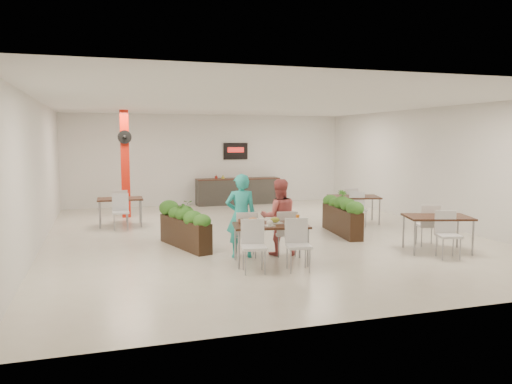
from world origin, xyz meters
TOP-DOWN VIEW (x-y plane):
  - ground at (0.00, 0.00)m, footprint 12.00×12.00m
  - room_shell at (0.00, 0.00)m, footprint 10.10×12.10m
  - red_column at (-3.00, 3.79)m, footprint 0.40×0.41m
  - service_counter at (1.00, 5.65)m, footprint 3.00×0.64m
  - main_table at (-0.69, -2.83)m, footprint 1.51×1.80m
  - diner_man at (-1.08, -2.17)m, footprint 0.67×0.49m
  - diner_woman at (-0.28, -2.17)m, footprint 0.84×0.70m
  - planter_left at (-2.00, -0.96)m, footprint 0.86×1.93m
  - planter_right at (1.95, -0.58)m, footprint 0.59×2.08m
  - side_table_a at (-3.23, 2.31)m, footprint 1.20×1.63m
  - side_table_b at (3.06, 0.85)m, footprint 1.58×1.67m
  - side_table_c at (2.97, -2.91)m, footprint 1.49×1.67m

SIDE VIEW (x-z plane):
  - ground at x=0.00m, z-range 0.00..0.00m
  - service_counter at x=1.00m, z-range -0.61..1.59m
  - planter_right at x=1.95m, z-range -0.04..1.06m
  - planter_left at x=-2.00m, z-range 0.00..1.04m
  - side_table_a at x=-3.23m, z-range 0.17..1.09m
  - side_table_c at x=2.97m, z-range 0.17..1.10m
  - main_table at x=-0.69m, z-range 0.17..1.10m
  - side_table_b at x=3.06m, z-range 0.18..1.11m
  - diner_woman at x=-0.28m, z-range 0.00..1.55m
  - diner_man at x=-1.08m, z-range 0.00..1.67m
  - red_column at x=-3.00m, z-range 0.04..3.24m
  - room_shell at x=0.00m, z-range 0.40..3.62m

